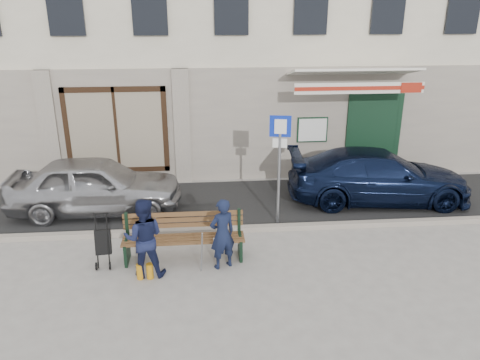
{
  "coord_description": "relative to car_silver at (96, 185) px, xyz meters",
  "views": [
    {
      "loc": [
        -0.9,
        -7.93,
        4.75
      ],
      "look_at": [
        -0.07,
        1.6,
        1.2
      ],
      "focal_mm": 35.0,
      "sensor_mm": 36.0,
      "label": 1
    }
  ],
  "objects": [
    {
      "name": "man",
      "position": [
        2.92,
        -2.88,
        0.01
      ],
      "size": [
        0.61,
        0.53,
        1.42
      ],
      "primitive_type": "imported",
      "rotation": [
        0.0,
        0.0,
        3.57
      ],
      "color": "#121932",
      "rests_on": "ground"
    },
    {
      "name": "car_silver",
      "position": [
        0.0,
        0.0,
        0.0
      ],
      "size": [
        4.11,
        1.68,
        1.4
      ],
      "primitive_type": "imported",
      "rotation": [
        0.0,
        0.0,
        1.56
      ],
      "color": "#A5A5AA",
      "rests_on": "ground"
    },
    {
      "name": "asphalt_lane",
      "position": [
        3.46,
        0.2,
        -0.69
      ],
      "size": [
        60.0,
        3.2,
        0.01
      ],
      "primitive_type": "cube",
      "color": "#282828",
      "rests_on": "ground"
    },
    {
      "name": "stroller",
      "position": [
        0.62,
        -2.58,
        -0.24
      ],
      "size": [
        0.33,
        0.44,
        1.04
      ],
      "rotation": [
        0.0,
        0.0,
        0.1
      ],
      "color": "black",
      "rests_on": "ground"
    },
    {
      "name": "car_navy",
      "position": [
        7.09,
        0.11,
        -0.03
      ],
      "size": [
        4.75,
        2.25,
        1.34
      ],
      "primitive_type": "imported",
      "rotation": [
        0.0,
        0.0,
        1.49
      ],
      "color": "black",
      "rests_on": "ground"
    },
    {
      "name": "ground",
      "position": [
        3.46,
        -2.9,
        -0.7
      ],
      "size": [
        80.0,
        80.0,
        0.0
      ],
      "primitive_type": "plane",
      "color": "#9E9991",
      "rests_on": "ground"
    },
    {
      "name": "curb",
      "position": [
        3.46,
        -1.4,
        -0.64
      ],
      "size": [
        60.0,
        0.18,
        0.12
      ],
      "primitive_type": "cube",
      "color": "#9E9384",
      "rests_on": "ground"
    },
    {
      "name": "woman",
      "position": [
        1.47,
        -3.03,
        0.07
      ],
      "size": [
        0.75,
        0.59,
        1.53
      ],
      "primitive_type": "imported",
      "rotation": [
        0.0,
        0.0,
        3.13
      ],
      "color": "#151B3C",
      "rests_on": "ground"
    },
    {
      "name": "parking_sign",
      "position": [
        4.3,
        -1.01,
        1.0
      ],
      "size": [
        0.47,
        0.13,
        2.55
      ],
      "rotation": [
        0.0,
        0.0,
        -0.2
      ],
      "color": "gray",
      "rests_on": "ground"
    },
    {
      "name": "bench",
      "position": [
        2.13,
        -2.5,
        -0.24
      ],
      "size": [
        2.4,
        1.17,
        0.98
      ],
      "color": "brown",
      "rests_on": "ground"
    }
  ]
}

